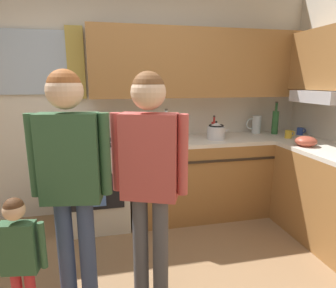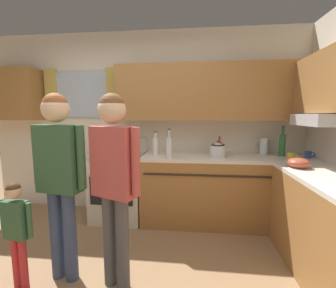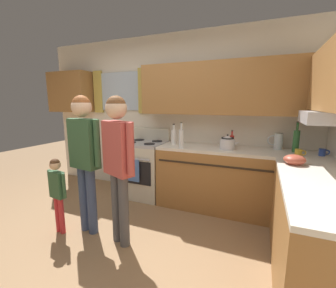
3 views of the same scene
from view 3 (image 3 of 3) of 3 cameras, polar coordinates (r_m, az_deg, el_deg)
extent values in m
plane|color=#93704C|center=(2.68, -18.40, -24.83)|extent=(12.00, 12.00, 0.00)
cube|color=silver|center=(3.83, -0.47, 7.03)|extent=(4.60, 0.10, 2.60)
cube|color=silver|center=(4.18, -12.05, 12.90)|extent=(0.77, 0.03, 0.65)
cube|color=gold|center=(4.46, -17.25, 12.49)|extent=(0.18, 0.04, 0.75)
cube|color=gold|center=(3.92, -6.30, 13.24)|extent=(0.18, 0.04, 0.75)
cube|color=#9E6B38|center=(4.73, -23.50, 11.96)|extent=(0.84, 0.32, 0.73)
cube|color=#9E6B38|center=(3.34, 14.79, 13.48)|extent=(2.56, 0.32, 0.73)
cube|color=#B7B7BC|center=(2.72, 35.06, 5.51)|extent=(0.40, 0.60, 0.12)
cube|color=#9E6B38|center=(3.35, 16.62, -9.14)|extent=(2.18, 0.62, 0.86)
cube|color=silver|center=(3.23, 17.03, -1.57)|extent=(2.18, 0.62, 0.04)
cube|color=#9E6B38|center=(2.36, 33.57, -19.09)|extent=(0.62, 1.61, 0.86)
cube|color=silver|center=(2.18, 34.75, -8.63)|extent=(0.62, 1.61, 0.04)
cube|color=#2D2319|center=(2.96, 16.22, -5.78)|extent=(2.06, 0.01, 0.02)
cube|color=beige|center=(3.76, -5.96, -6.58)|extent=(0.67, 0.62, 0.86)
cube|color=black|center=(3.49, -8.48, -7.14)|extent=(0.55, 0.01, 0.36)
cylinder|color=#ADADB2|center=(3.41, -8.79, -3.73)|extent=(0.55, 0.02, 0.02)
cube|color=#ADADB2|center=(3.66, -6.09, 0.19)|extent=(0.67, 0.62, 0.04)
cube|color=beige|center=(3.87, -4.20, 2.58)|extent=(0.67, 0.08, 0.20)
cylinder|color=black|center=(3.62, -9.47, 0.41)|extent=(0.17, 0.17, 0.01)
cylinder|color=black|center=(3.46, -4.75, 0.04)|extent=(0.17, 0.17, 0.01)
cylinder|color=black|center=(3.85, -7.31, 1.05)|extent=(0.17, 0.17, 0.01)
cylinder|color=black|center=(3.70, -2.80, 0.74)|extent=(0.17, 0.17, 0.01)
cube|color=#4C72B7|center=(3.45, -8.80, -6.67)|extent=(0.20, 0.02, 0.34)
cylinder|color=silver|center=(3.12, 3.41, 1.28)|extent=(0.07, 0.07, 0.26)
cylinder|color=silver|center=(3.10, 3.44, 4.48)|extent=(0.03, 0.03, 0.09)
cylinder|color=#3F382D|center=(3.09, 3.45, 5.47)|extent=(0.03, 0.03, 0.02)
cylinder|color=#2D6633|center=(3.30, 29.70, 0.60)|extent=(0.08, 0.08, 0.28)
cylinder|color=#2D6633|center=(3.28, 30.00, 3.86)|extent=(0.03, 0.03, 0.10)
cylinder|color=#3F382D|center=(3.28, 30.09, 4.85)|extent=(0.03, 0.03, 0.02)
cylinder|color=red|center=(3.31, 15.84, 0.62)|extent=(0.06, 0.06, 0.17)
cylinder|color=red|center=(3.29, 15.94, 2.59)|extent=(0.02, 0.02, 0.06)
cylinder|color=#3F382D|center=(3.29, 15.97, 3.24)|extent=(0.03, 0.03, 0.02)
cylinder|color=white|center=(3.42, 1.47, 1.75)|extent=(0.08, 0.08, 0.22)
cylinder|color=white|center=(3.40, 1.48, 4.22)|extent=(0.03, 0.03, 0.08)
cylinder|color=#3F382D|center=(3.40, 1.48, 5.00)|extent=(0.03, 0.03, 0.02)
cylinder|color=#2D479E|center=(3.25, 34.49, -1.75)|extent=(0.07, 0.07, 0.08)
torus|color=#2D479E|center=(3.26, 35.32, -1.73)|extent=(0.06, 0.01, 0.06)
cylinder|color=gold|center=(3.05, 30.13, -1.96)|extent=(0.08, 0.08, 0.09)
torus|color=gold|center=(3.06, 31.06, -1.93)|extent=(0.06, 0.01, 0.06)
cylinder|color=silver|center=(3.16, 14.78, -0.06)|extent=(0.20, 0.20, 0.14)
cone|color=silver|center=(3.14, 14.86, 1.64)|extent=(0.18, 0.18, 0.05)
sphere|color=black|center=(3.14, 14.88, 2.19)|extent=(0.02, 0.02, 0.02)
cone|color=silver|center=(3.14, 17.15, 0.28)|extent=(0.09, 0.04, 0.07)
torus|color=black|center=(3.14, 14.85, 1.46)|extent=(0.17, 0.17, 0.02)
cylinder|color=silver|center=(3.39, 26.19, 0.59)|extent=(0.11, 0.11, 0.22)
torus|color=silver|center=(3.38, 25.04, 0.86)|extent=(0.14, 0.02, 0.14)
cylinder|color=#B24C38|center=(2.66, 29.35, -4.18)|extent=(0.12, 0.12, 0.03)
ellipsoid|color=#B24C38|center=(2.65, 29.42, -3.45)|extent=(0.21, 0.21, 0.10)
cylinder|color=#38476B|center=(2.84, -18.75, -13.57)|extent=(0.11, 0.11, 0.79)
cylinder|color=#38476B|center=(2.94, -20.55, -12.83)|extent=(0.11, 0.11, 0.79)
cube|color=#335938|center=(2.70, -20.53, 0.08)|extent=(0.38, 0.21, 0.56)
cylinder|color=#335938|center=(2.53, -17.54, 0.12)|extent=(0.07, 0.07, 0.52)
cylinder|color=#335938|center=(2.87, -23.23, 0.92)|extent=(0.07, 0.07, 0.52)
sphere|color=beige|center=(2.66, -21.09, 8.76)|extent=(0.22, 0.22, 0.22)
sphere|color=brown|center=(2.66, -21.13, 9.34)|extent=(0.20, 0.20, 0.20)
cylinder|color=#4C4C51|center=(2.53, -11.11, -16.39)|extent=(0.11, 0.11, 0.79)
cylinder|color=#4C4C51|center=(2.63, -12.87, -15.31)|extent=(0.11, 0.11, 0.79)
cube|color=#BF4C47|center=(2.36, -12.62, -1.07)|extent=(0.39, 0.28, 0.56)
cylinder|color=#BF4C47|center=(2.18, -9.60, -1.30)|extent=(0.07, 0.07, 0.51)
cylinder|color=#BF4C47|center=(2.54, -15.25, 0.11)|extent=(0.07, 0.07, 0.51)
sphere|color=beige|center=(2.32, -13.01, 8.81)|extent=(0.22, 0.22, 0.22)
sphere|color=brown|center=(2.32, -13.04, 9.47)|extent=(0.20, 0.20, 0.20)
cylinder|color=red|center=(3.04, -25.35, -16.10)|extent=(0.06, 0.06, 0.44)
cylinder|color=red|center=(3.10, -26.16, -15.63)|extent=(0.06, 0.06, 0.44)
cube|color=#335938|center=(2.93, -26.34, -9.21)|extent=(0.21, 0.12, 0.31)
cylinder|color=#335938|center=(2.81, -24.87, -9.59)|extent=(0.04, 0.04, 0.29)
cylinder|color=#335938|center=(3.03, -27.73, -8.39)|extent=(0.04, 0.04, 0.29)
sphere|color=#DBAD84|center=(2.86, -26.72, -4.72)|extent=(0.12, 0.12, 0.12)
sphere|color=#4C2D19|center=(2.86, -26.74, -4.43)|extent=(0.11, 0.11, 0.11)
camera|label=1|loc=(1.62, -62.17, 5.34)|focal=30.39mm
camera|label=2|loc=(0.76, -51.84, -0.39)|focal=24.26mm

